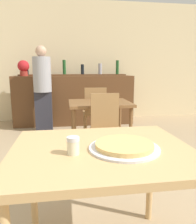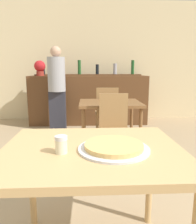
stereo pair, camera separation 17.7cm
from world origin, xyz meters
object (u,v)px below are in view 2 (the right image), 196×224
chair_far_side_front (114,124)px  cheese_shaker (61,144)px  chair_far_side_back (107,109)px  person_standing (57,86)px  potted_plant (40,67)px  pizza_tray (114,147)px

chair_far_side_front → cheese_shaker: (-0.49, -1.63, 0.31)m
chair_far_side_back → cheese_shaker: bearing=79.9°
chair_far_side_back → cheese_shaker: 2.78m
cheese_shaker → person_standing: 3.26m
person_standing → potted_plant: size_ratio=5.04×
person_standing → chair_far_side_front: bearing=-59.5°
pizza_tray → chair_far_side_front: bearing=82.9°
chair_far_side_back → potted_plant: 1.87m
chair_far_side_back → chair_far_side_front: bearing=90.0°
chair_far_side_back → pizza_tray: bearing=85.8°
cheese_shaker → person_standing: bearing=98.1°
pizza_tray → person_standing: bearing=103.1°
person_standing → chair_far_side_back: bearing=-28.1°
person_standing → potted_plant: (-0.42, 0.53, 0.37)m
cheese_shaker → potted_plant: potted_plant is taller
chair_far_side_front → pizza_tray: bearing=-97.1°
chair_far_side_front → chair_far_side_back: size_ratio=1.00×
cheese_shaker → person_standing: size_ratio=0.06×
chair_far_side_back → potted_plant: bearing=-37.1°
pizza_tray → potted_plant: size_ratio=1.22×
chair_far_side_front → chair_far_side_back: 1.10m
pizza_tray → potted_plant: 3.93m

